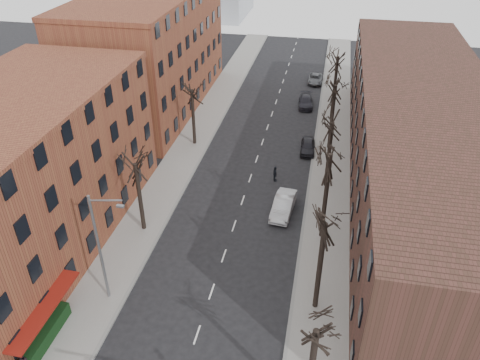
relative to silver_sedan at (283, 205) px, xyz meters
The scene contains 20 objects.
sidewalk_left 17.11m from the silver_sedan, 134.60° to the left, with size 4.00×90.00×0.15m, color gray.
sidewalk_right 12.83m from the silver_sedan, 71.80° to the left, with size 4.00×90.00×0.15m, color gray.
building_left_near 22.10m from the silver_sedan, 158.62° to the right, with size 12.00×26.00×12.00m, color brown.
building_left_far 29.78m from the silver_sedan, 133.37° to the left, with size 12.00×28.00×14.00m, color brown.
building_right 14.60m from the silver_sedan, 30.86° to the left, with size 12.00×50.00×10.00m, color #492922.
awning_left 21.53m from the silver_sedan, 128.53° to the right, with size 1.20×7.00×0.15m, color maroon.
hedge 22.37m from the silver_sedan, 127.13° to the right, with size 0.80×6.00×1.00m, color black.
tree_right_b 11.44m from the silver_sedan, 71.61° to the right, with size 5.20×5.20×10.80m, color black, non-canonical shape.
tree_right_c 4.65m from the silver_sedan, 38.18° to the right, with size 5.20×5.20×11.60m, color black, non-canonical shape.
tree_right_d 6.35m from the silver_sedan, 55.15° to the left, with size 5.20×5.20×10.00m, color black, non-canonical shape.
tree_right_e 13.68m from the silver_sedan, 74.71° to the left, with size 5.20×5.20×10.80m, color black, non-canonical shape.
tree_right_f 21.49m from the silver_sedan, 80.35° to the left, with size 5.20×5.20×11.60m, color black, non-canonical shape.
tree_left_a 12.59m from the silver_sedan, 157.39° to the right, with size 5.20×5.20×9.50m, color black, non-canonical shape.
tree_left_b 16.12m from the silver_sedan, 136.08° to the left, with size 5.20×5.20×9.50m, color black, non-canonical shape.
streetlight 17.44m from the silver_sedan, 130.68° to the right, with size 2.45×0.22×9.03m.
silver_sedan is the anchor object (origin of this frame).
parked_car_near 12.02m from the silver_sedan, 83.79° to the left, with size 1.59×3.96×1.35m, color black.
parked_car_mid 24.46m from the silver_sedan, 89.82° to the left, with size 1.85×4.55×1.32m, color black.
parked_car_far 33.54m from the silver_sedan, 88.67° to the left, with size 2.02×4.39×1.22m, color #595C60.
pedestrian_crossing 5.38m from the silver_sedan, 105.91° to the left, with size 0.97×0.40×1.65m, color black.
Camera 1 is at (6.92, -11.80, 25.67)m, focal length 35.00 mm.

